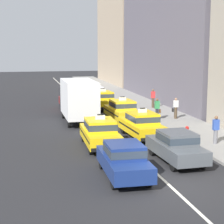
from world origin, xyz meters
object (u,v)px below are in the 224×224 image
(taxi_left_second, at_px, (100,132))
(box_truck_left_third, at_px, (78,99))
(pedestrian_by_storefront, at_px, (157,109))
(pedestrian_near_crosswalk, at_px, (176,108))
(pedestrian_trailing, at_px, (153,98))
(taxi_right_second, at_px, (142,124))
(pedestrian_mid_block, at_px, (216,130))
(sedan_left_fourth, at_px, (70,100))
(taxi_right_third, at_px, (122,110))
(taxi_right_fourth, at_px, (103,100))
(fire_hydrant, at_px, (187,131))
(sedan_left_nearest, at_px, (124,159))
(sedan_right_nearest, at_px, (176,146))
(sedan_right_fifth, at_px, (95,93))

(taxi_left_second, distance_m, box_truck_left_third, 8.48)
(pedestrian_by_storefront, bearing_deg, pedestrian_near_crosswalk, 1.13)
(taxi_left_second, distance_m, pedestrian_trailing, 14.92)
(taxi_right_second, height_order, pedestrian_mid_block, taxi_right_second)
(box_truck_left_third, bearing_deg, sedan_left_fourth, 88.58)
(sedan_left_fourth, xyz_separation_m, taxi_right_third, (3.23, -7.09, 0.03))
(taxi_right_fourth, height_order, pedestrian_by_storefront, taxi_right_fourth)
(taxi_right_fourth, xyz_separation_m, pedestrian_near_crosswalk, (4.44, -7.04, 0.10))
(taxi_left_second, height_order, fire_hydrant, taxi_left_second)
(taxi_right_fourth, xyz_separation_m, pedestrian_mid_block, (3.63, -15.31, 0.11))
(sedan_left_nearest, bearing_deg, sedan_right_nearest, 28.69)
(sedan_right_fifth, relative_size, pedestrian_mid_block, 2.61)
(sedan_left_fourth, height_order, pedestrian_trailing, pedestrian_trailing)
(box_truck_left_third, relative_size, pedestrian_mid_block, 4.21)
(fire_hydrant, bearing_deg, box_truck_left_third, 126.25)
(taxi_right_third, xyz_separation_m, taxi_right_fourth, (-0.25, 6.38, 0.00))
(taxi_left_second, bearing_deg, sedan_right_nearest, -50.35)
(box_truck_left_third, relative_size, pedestrian_near_crosswalk, 4.19)
(sedan_right_nearest, bearing_deg, sedan_right_fifth, 89.56)
(taxi_right_fourth, bearing_deg, taxi_left_second, -102.22)
(pedestrian_near_crosswalk, bearing_deg, taxi_right_second, -130.14)
(pedestrian_near_crosswalk, bearing_deg, taxi_right_third, 171.02)
(taxi_right_second, bearing_deg, sedan_right_nearest, -88.95)
(taxi_left_second, height_order, taxi_right_fourth, same)
(sedan_left_nearest, xyz_separation_m, pedestrian_mid_block, (6.69, 4.30, 0.14))
(sedan_left_fourth, xyz_separation_m, pedestrian_mid_block, (6.61, -16.02, 0.14))
(pedestrian_mid_block, bearing_deg, taxi_right_second, 139.69)
(sedan_right_fifth, height_order, pedestrian_by_storefront, pedestrian_by_storefront)
(fire_hydrant, bearing_deg, pedestrian_near_crosswalk, 74.29)
(sedan_left_fourth, bearing_deg, sedan_right_fifth, 56.24)
(pedestrian_mid_block, bearing_deg, sedan_left_fourth, 112.41)
(taxi_left_second, height_order, sedan_left_fourth, taxi_left_second)
(sedan_left_nearest, relative_size, sedan_right_nearest, 1.00)
(sedan_left_fourth, relative_size, taxi_right_third, 0.94)
(sedan_left_nearest, distance_m, box_truck_left_third, 14.05)
(pedestrian_near_crosswalk, height_order, pedestrian_mid_block, pedestrian_near_crosswalk)
(sedan_left_nearest, bearing_deg, fire_hydrant, 47.18)
(pedestrian_mid_block, bearing_deg, taxi_right_fourth, 103.33)
(taxi_left_second, relative_size, taxi_right_fourth, 0.99)
(box_truck_left_third, height_order, taxi_right_fourth, box_truck_left_third)
(taxi_right_fourth, xyz_separation_m, pedestrian_trailing, (4.56, -1.19, 0.15))
(pedestrian_near_crosswalk, distance_m, pedestrian_mid_block, 8.31)
(taxi_left_second, relative_size, taxi_right_second, 0.99)
(sedan_right_fifth, distance_m, pedestrian_mid_block, 21.22)
(taxi_left_second, bearing_deg, taxi_right_fourth, 77.78)
(taxi_right_third, height_order, taxi_right_fourth, same)
(sedan_right_fifth, xyz_separation_m, pedestrian_by_storefront, (2.58, -12.72, 0.14))
(box_truck_left_third, bearing_deg, sedan_right_fifth, 72.91)
(taxi_right_second, height_order, taxi_right_fourth, same)
(pedestrian_near_crosswalk, bearing_deg, taxi_right_fourth, 122.24)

